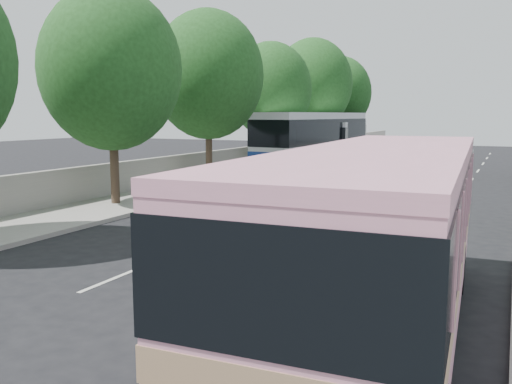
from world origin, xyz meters
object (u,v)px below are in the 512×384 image
Objects in this scene: tour_coach_rear at (342,137)px; white_pickup at (266,187)px; pink_bus at (381,222)px; pink_taxi at (302,183)px; tour_coach_front at (314,135)px.

white_pickup is at bearing -87.60° from tour_coach_rear.
pink_bus reaches higher than white_pickup.
tour_coach_front reaches higher than pink_taxi.
pink_bus reaches higher than pink_taxi.
tour_coach_front is at bearing 108.70° from pink_bus.
pink_bus is 2.18× the size of pink_taxi.
tour_coach_rear is at bearing 104.19° from pink_taxi.
white_pickup is (-7.18, 11.10, -1.16)m from pink_bus.
white_pickup is at bearing -105.86° from pink_taxi.
tour_coach_front is (-10.75, 26.99, 0.33)m from pink_bus.
pink_bus is at bearing -61.83° from pink_taxi.
white_pickup is at bearing -72.36° from tour_coach_front.
tour_coach_front is (-4.30, 13.66, 1.56)m from pink_taxi.
pink_bus is 14.86m from pink_taxi.
pink_bus is 29.06m from tour_coach_front.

